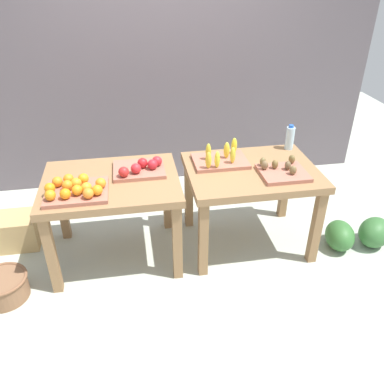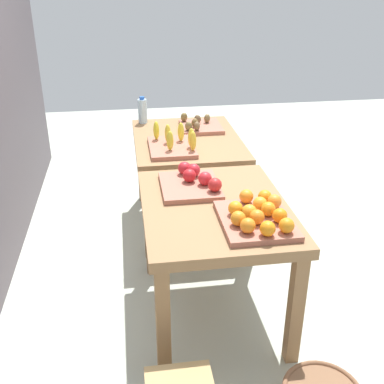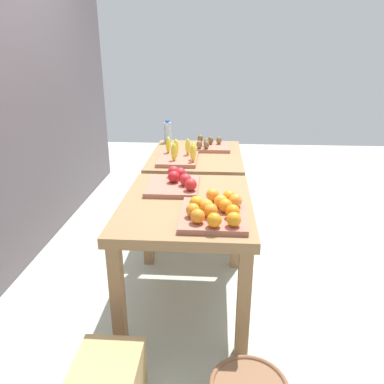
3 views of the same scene
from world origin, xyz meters
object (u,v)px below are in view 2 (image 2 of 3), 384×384
orange_bin (258,216)px  watermelon_pile (197,163)px  banana_crate (173,144)px  water_bottle (143,111)px  apple_bin (193,182)px  kiwi_bin (199,125)px  display_table_left (214,221)px  display_table_right (187,151)px

orange_bin → watermelon_pile: 2.39m
banana_crate → water_bottle: (0.66, 0.18, 0.06)m
banana_crate → apple_bin: bearing=-176.2°
orange_bin → kiwi_bin: orange_bin is taller
watermelon_pile → display_table_left: bearing=173.8°
display_table_left → kiwi_bin: size_ratio=2.89×
orange_bin → water_bottle: (1.79, 0.49, 0.06)m
display_table_left → display_table_right: (1.12, 0.00, 0.00)m
kiwi_bin → display_table_right: bearing=147.4°
orange_bin → watermelon_pile: size_ratio=0.66×
watermelon_pile → kiwi_bin: bearing=172.6°
apple_bin → watermelon_pile: (1.82, -0.31, -0.64)m
display_table_right → orange_bin: orange_bin is taller
apple_bin → display_table_right: bearing=-5.7°
banana_crate → water_bottle: size_ratio=1.99×
water_bottle → apple_bin: bearing=-170.3°
display_table_left → water_bottle: (1.55, 0.31, 0.21)m
banana_crate → water_bottle: 0.69m
water_bottle → banana_crate: bearing=-164.7°
display_table_right → watermelon_pile: display_table_right is taller
display_table_right → apple_bin: (-0.88, 0.09, 0.14)m
display_table_left → kiwi_bin: kiwi_bin is taller
display_table_left → water_bottle: 1.60m
orange_bin → water_bottle: size_ratio=2.02×
display_table_right → banana_crate: size_ratio=2.36×
orange_bin → banana_crate: banana_crate is taller
display_table_right → kiwi_bin: 0.27m
kiwi_bin → orange_bin: bearing=-178.3°
orange_bin → water_bottle: 1.85m
kiwi_bin → water_bottle: bearing=62.5°
banana_crate → kiwi_bin: bearing=-31.2°
banana_crate → display_table_right: bearing=-30.0°
display_table_left → banana_crate: bearing=8.4°
display_table_left → apple_bin: (0.24, 0.09, 0.14)m
watermelon_pile → apple_bin: bearing=170.2°
display_table_right → watermelon_pile: (0.94, -0.22, -0.50)m
display_table_left → water_bottle: size_ratio=4.71×
apple_bin → kiwi_bin: (1.09, -0.22, -0.01)m
display_table_left → watermelon_pile: display_table_left is taller
water_bottle → watermelon_pile: (0.51, -0.54, -0.71)m
apple_bin → banana_crate: (0.66, 0.04, 0.00)m
display_table_left → water_bottle: bearing=11.4°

